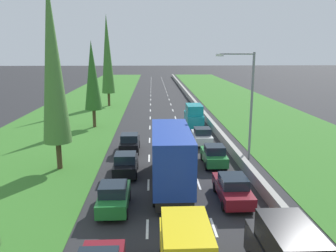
{
  "coord_description": "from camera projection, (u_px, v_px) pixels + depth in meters",
  "views": [
    {
      "loc": [
        -1.42,
        -1.32,
        9.14
      ],
      "look_at": [
        0.28,
        35.47,
        0.96
      ],
      "focal_mm": 36.57,
      "sensor_mm": 36.0,
      "label": 1
    }
  ],
  "objects": [
    {
      "name": "median_barrier",
      "position": [
        192.0,
        99.0,
        62.01
      ],
      "size": [
        0.44,
        120.0,
        0.85
      ],
      "primitive_type": "cube",
      "color": "#9E9B93",
      "rests_on": "ground"
    },
    {
      "name": "ground_plane",
      "position": [
        160.0,
        102.0,
        61.85
      ],
      "size": [
        300.0,
        300.0,
        0.0
      ],
      "primitive_type": "plane",
      "color": "#28282B",
      "rests_on": "ground"
    },
    {
      "name": "grass_verge_right",
      "position": [
        239.0,
        101.0,
        62.49
      ],
      "size": [
        14.0,
        140.0,
        0.04
      ],
      "primitive_type": "cube",
      "color": "#387528",
      "rests_on": "ground"
    },
    {
      "name": "lane_markings",
      "position": [
        160.0,
        102.0,
        61.85
      ],
      "size": [
        3.64,
        116.0,
        0.01
      ],
      "color": "white",
      "rests_on": "ground"
    },
    {
      "name": "poplar_tree_second",
      "position": [
        52.0,
        63.0,
        25.16
      ],
      "size": [
        2.16,
        2.16,
        14.4
      ],
      "color": "#4C3823",
      "rests_on": "ground"
    },
    {
      "name": "poplar_tree_fourth",
      "position": [
        107.0,
        54.0,
        55.51
      ],
      "size": [
        2.17,
        2.17,
        14.86
      ],
      "color": "#4C3823",
      "rests_on": "ground"
    },
    {
      "name": "maroon_sedan_right_lane",
      "position": [
        233.0,
        188.0,
        21.07
      ],
      "size": [
        1.82,
        4.5,
        1.64
      ],
      "color": "maroon",
      "rests_on": "ground"
    },
    {
      "name": "black_hatchback_left_lane_fourth",
      "position": [
        130.0,
        143.0,
        31.33
      ],
      "size": [
        1.74,
        3.9,
        1.72
      ],
      "color": "black",
      "rests_on": "ground"
    },
    {
      "name": "poplar_tree_third",
      "position": [
        92.0,
        76.0,
        40.18
      ],
      "size": [
        2.06,
        2.06,
        10.29
      ],
      "color": "#4C3823",
      "rests_on": "ground"
    },
    {
      "name": "teal_van_right_lane",
      "position": [
        194.0,
        116.0,
        41.06
      ],
      "size": [
        1.96,
        4.9,
        2.82
      ],
      "color": "teal",
      "rests_on": "ground"
    },
    {
      "name": "street_light_mast",
      "position": [
        248.0,
        98.0,
        28.3
      ],
      "size": [
        3.2,
        0.28,
        9.0
      ],
      "color": "gray",
      "rests_on": "ground"
    },
    {
      "name": "blue_box_truck_centre_lane",
      "position": [
        171.0,
        156.0,
        22.99
      ],
      "size": [
        2.46,
        9.4,
        4.18
      ],
      "color": "black",
      "rests_on": "ground"
    },
    {
      "name": "green_hatchback_left_lane",
      "position": [
        114.0,
        197.0,
        19.81
      ],
      "size": [
        1.74,
        3.9,
        1.72
      ],
      "color": "#237A33",
      "rests_on": "ground"
    },
    {
      "name": "white_hatchback_right_lane",
      "position": [
        202.0,
        136.0,
        33.8
      ],
      "size": [
        1.74,
        3.9,
        1.72
      ],
      "color": "white",
      "rests_on": "ground"
    },
    {
      "name": "grass_verge_left",
      "position": [
        90.0,
        102.0,
        61.27
      ],
      "size": [
        14.0,
        140.0,
        0.04
      ],
      "primitive_type": "cube",
      "color": "#387528",
      "rests_on": "ground"
    },
    {
      "name": "black_hatchback_left_lane",
      "position": [
        126.0,
        164.0,
        25.52
      ],
      "size": [
        1.74,
        3.9,
        1.72
      ],
      "color": "black",
      "rests_on": "ground"
    },
    {
      "name": "green_hatchback_right_lane",
      "position": [
        214.0,
        155.0,
        27.64
      ],
      "size": [
        1.74,
        3.9,
        1.72
      ],
      "color": "#237A33",
      "rests_on": "ground"
    }
  ]
}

